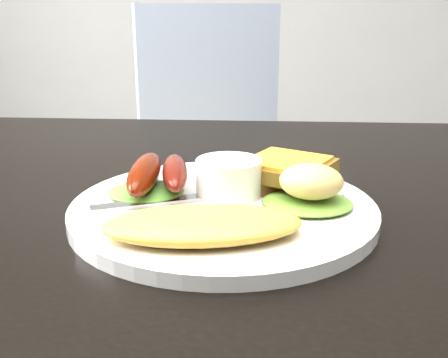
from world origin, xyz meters
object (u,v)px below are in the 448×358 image
dining_chair (204,197)px  plate (223,209)px  person (278,160)px  dining_table (332,224)px

dining_chair → plate: bearing=-105.8°
person → plate: 0.59m
person → dining_chair: bearing=-51.1°
dining_table → person: 0.55m
dining_table → dining_chair: (-0.22, 0.84, -0.28)m
dining_table → person: bearing=93.5°
person → plate: bearing=90.1°
dining_chair → person: person is taller
person → plate: size_ratio=4.61×
dining_table → plate: 0.11m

